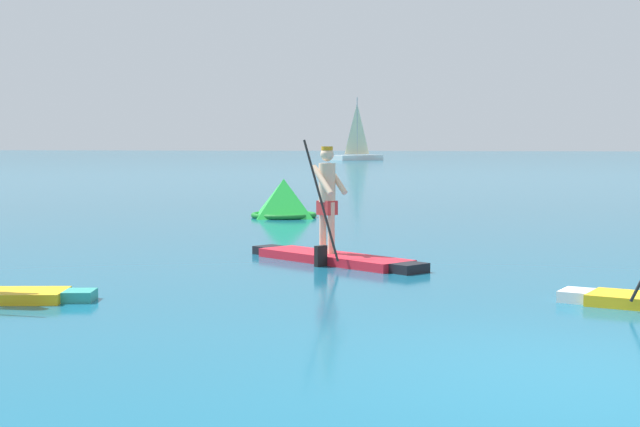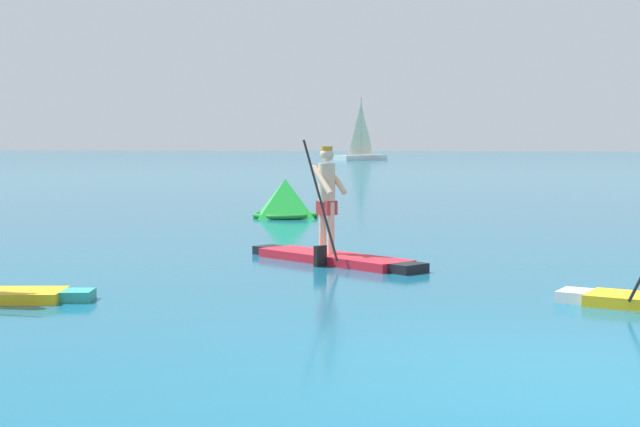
{
  "view_description": "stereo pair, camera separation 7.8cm",
  "coord_description": "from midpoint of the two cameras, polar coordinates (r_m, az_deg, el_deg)",
  "views": [
    {
      "loc": [
        -0.43,
        -7.7,
        1.84
      ],
      "look_at": [
        -3.86,
        7.54,
        0.68
      ],
      "focal_mm": 53.15,
      "sensor_mm": 36.0,
      "label": 1
    },
    {
      "loc": [
        -0.35,
        -7.68,
        1.84
      ],
      "look_at": [
        -3.86,
        7.54,
        0.68
      ],
      "focal_mm": 53.15,
      "sensor_mm": 36.0,
      "label": 2
    }
  ],
  "objects": [
    {
      "name": "race_marker_buoy",
      "position": [
        23.59,
        -2.29,
        0.78
      ],
      "size": [
        1.86,
        1.86,
        0.96
      ],
      "color": "green",
      "rests_on": "ground"
    },
    {
      "name": "sailboat_left_horizon",
      "position": [
        103.9,
        2.22,
        3.68
      ],
      "size": [
        5.17,
        6.45,
        6.86
      ],
      "rotation": [
        0.0,
        0.0,
        4.13
      ],
      "color": "white",
      "rests_on": "ground"
    },
    {
      "name": "paddleboarder_mid_center",
      "position": [
        14.64,
        0.61,
        -1.79
      ],
      "size": [
        3.14,
        2.37,
        1.91
      ],
      "rotation": [
        0.0,
        0.0,
        -0.6
      ],
      "color": "red",
      "rests_on": "ground"
    },
    {
      "name": "ground",
      "position": [
        7.92,
        15.36,
        -9.37
      ],
      "size": [
        440.0,
        440.0,
        0.0
      ],
      "primitive_type": "plane",
      "color": "#145B7A"
    }
  ]
}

